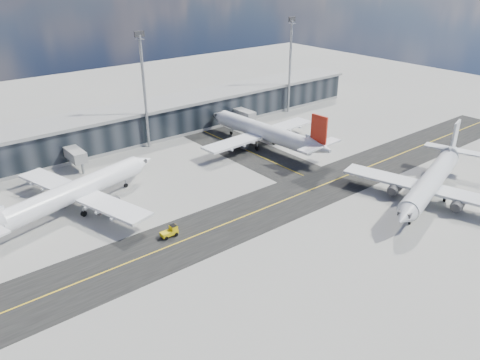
{
  "coord_description": "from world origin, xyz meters",
  "views": [
    {
      "loc": [
        -52.76,
        -55.45,
        43.46
      ],
      "look_at": [
        -1.2,
        8.78,
        5.0
      ],
      "focal_mm": 35.0,
      "sensor_mm": 36.0,
      "label": 1
    }
  ],
  "objects_px": {
    "airliner_af": "(73,192)",
    "baggage_tug": "(170,231)",
    "airliner_near": "(432,181)",
    "service_van": "(260,131)",
    "airliner_redtail": "(265,132)"
  },
  "relations": [
    {
      "from": "airliner_af",
      "to": "baggage_tug",
      "type": "height_order",
      "value": "airliner_af"
    },
    {
      "from": "airliner_af",
      "to": "airliner_redtail",
      "type": "distance_m",
      "value": 51.26
    },
    {
      "from": "airliner_redtail",
      "to": "baggage_tug",
      "type": "height_order",
      "value": "airliner_redtail"
    },
    {
      "from": "airliner_near",
      "to": "service_van",
      "type": "distance_m",
      "value": 51.34
    },
    {
      "from": "airliner_af",
      "to": "service_van",
      "type": "relative_size",
      "value": 8.72
    },
    {
      "from": "airliner_redtail",
      "to": "service_van",
      "type": "distance_m",
      "value": 11.02
    },
    {
      "from": "airliner_redtail",
      "to": "baggage_tug",
      "type": "relative_size",
      "value": 13.64
    },
    {
      "from": "airliner_af",
      "to": "airliner_redtail",
      "type": "relative_size",
      "value": 0.96
    },
    {
      "from": "airliner_near",
      "to": "baggage_tug",
      "type": "bearing_deg",
      "value": 50.8
    },
    {
      "from": "airliner_af",
      "to": "baggage_tug",
      "type": "relative_size",
      "value": 13.11
    },
    {
      "from": "airliner_redtail",
      "to": "airliner_near",
      "type": "relative_size",
      "value": 1.05
    },
    {
      "from": "airliner_redtail",
      "to": "service_van",
      "type": "relative_size",
      "value": 9.07
    },
    {
      "from": "baggage_tug",
      "to": "airliner_af",
      "type": "bearing_deg",
      "value": -154.53
    },
    {
      "from": "airliner_af",
      "to": "airliner_near",
      "type": "xyz_separation_m",
      "value": [
        57.79,
        -39.64,
        -0.04
      ]
    },
    {
      "from": "airliner_af",
      "to": "baggage_tug",
      "type": "distance_m",
      "value": 21.75
    }
  ]
}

